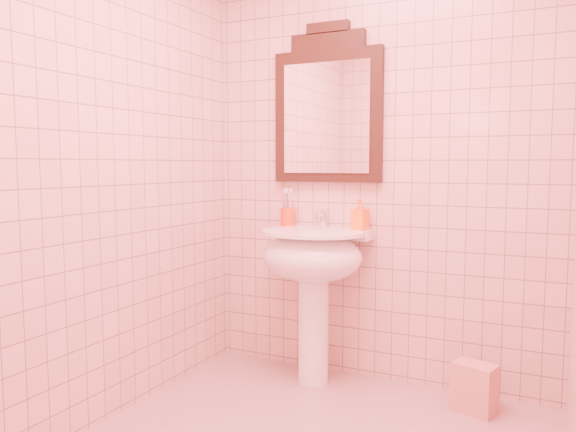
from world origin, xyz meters
The scene contains 7 objects.
back_wall centered at (0.00, 1.10, 1.25)m, with size 2.00×0.02×2.50m, color beige.
pedestal_sink centered at (-0.29, 0.87, 0.66)m, with size 0.58×0.58×0.86m.
faucet centered at (-0.29, 1.01, 0.92)m, with size 0.04×0.16×0.11m.
mirror centered at (-0.29, 1.07, 1.54)m, with size 0.65×0.06×0.90m.
toothbrush_cup centered at (-0.53, 1.05, 0.92)m, with size 0.09×0.09×0.20m.
soap_dispenser centered at (-0.08, 1.03, 0.95)m, with size 0.08×0.08×0.17m, color orange.
towel centered at (0.58, 0.87, 0.12)m, with size 0.20×0.13×0.25m, color tan.
Camera 1 is at (0.91, -1.96, 1.23)m, focal length 35.00 mm.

